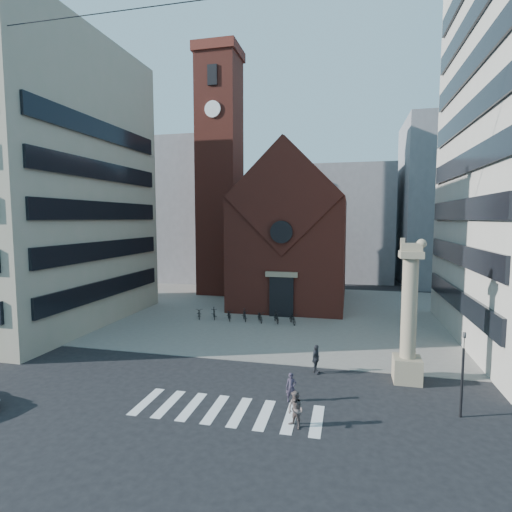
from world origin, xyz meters
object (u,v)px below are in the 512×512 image
(pedestrian_0, at_px, (291,387))
(pedestrian_2, at_px, (316,359))
(pedestrian_1, at_px, (296,410))
(scooter_0, at_px, (199,313))
(traffic_light, at_px, (463,372))
(lion_column, at_px, (409,325))

(pedestrian_0, distance_m, pedestrian_2, 4.35)
(pedestrian_1, xyz_separation_m, scooter_0, (-11.92, 18.27, -0.30))
(pedestrian_1, relative_size, scooter_0, 0.89)
(scooter_0, bearing_deg, pedestrian_1, -79.20)
(pedestrian_0, height_order, pedestrian_1, pedestrian_1)
(traffic_light, height_order, scooter_0, traffic_light)
(pedestrian_1, bearing_deg, pedestrian_0, 137.98)
(lion_column, height_order, pedestrian_1, lion_column)
(pedestrian_1, bearing_deg, scooter_0, 158.44)
(traffic_light, height_order, pedestrian_2, traffic_light)
(lion_column, relative_size, pedestrian_2, 4.67)
(pedestrian_2, bearing_deg, pedestrian_1, -168.62)
(lion_column, height_order, pedestrian_2, lion_column)
(pedestrian_1, height_order, scooter_0, pedestrian_1)
(pedestrian_1, distance_m, pedestrian_2, 6.87)
(traffic_light, bearing_deg, pedestrian_2, 151.79)
(pedestrian_0, bearing_deg, pedestrian_2, 68.70)
(lion_column, relative_size, traffic_light, 2.02)
(traffic_light, distance_m, pedestrian_1, 8.46)
(lion_column, relative_size, scooter_0, 4.44)
(traffic_light, relative_size, pedestrian_0, 2.75)
(traffic_light, relative_size, pedestrian_1, 2.48)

